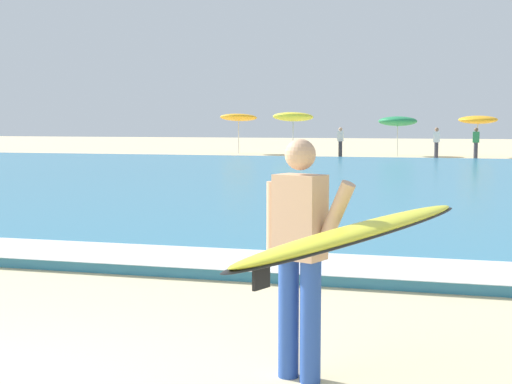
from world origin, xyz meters
TOP-DOWN VIEW (x-y plane):
  - sea at (0.00, 18.21)m, footprint 120.00×28.00m
  - surf_foam at (0.00, 4.81)m, footprint 120.00×1.37m
  - surfer_with_board at (2.17, 1.13)m, footprint 1.42×2.87m
  - beach_umbrella_0 at (-9.17, 37.05)m, footprint 2.15×2.17m
  - beach_umbrella_1 at (-5.32, 34.29)m, footprint 2.16×2.19m
  - beach_umbrella_2 at (-0.02, 36.75)m, footprint 2.09×2.11m
  - beach_umbrella_3 at (4.16, 36.42)m, footprint 2.01×2.02m
  - beachgoer_near_row_left at (4.02, 33.87)m, footprint 0.32×0.20m
  - beachgoer_near_row_mid at (2.12, 33.82)m, footprint 0.32×0.20m
  - beachgoer_near_row_right at (-2.81, 34.50)m, footprint 0.32×0.20m

SIDE VIEW (x-z plane):
  - sea at x=0.00m, z-range 0.00..0.14m
  - surf_foam at x=0.00m, z-range 0.14..0.15m
  - beachgoer_near_row_left at x=4.02m, z-range 0.05..1.63m
  - beachgoer_near_row_mid at x=2.12m, z-range 0.05..1.63m
  - beachgoer_near_row_right at x=-2.81m, z-range 0.05..1.63m
  - surfer_with_board at x=2.17m, z-range 0.17..1.90m
  - beach_umbrella_2 at x=-0.02m, z-range 0.79..2.99m
  - beach_umbrella_3 at x=4.16m, z-range 0.87..3.07m
  - beach_umbrella_0 at x=-9.17m, z-range 0.91..3.32m
  - beach_umbrella_1 at x=-5.32m, z-range 0.90..3.35m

